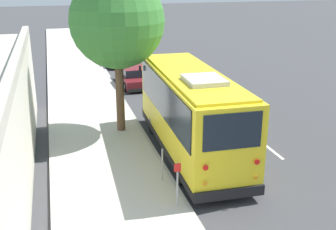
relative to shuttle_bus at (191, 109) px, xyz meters
name	(u,v)px	position (x,y,z in m)	size (l,w,h in m)	color
ground_plane	(188,141)	(1.24, -0.29, -1.96)	(160.00, 160.00, 0.00)	#3D3D3F
sidewalk_slab	(100,149)	(1.24, 3.64, -1.89)	(80.00, 4.21, 0.15)	beige
curb_strip	(150,144)	(1.24, 1.46, -1.89)	(80.00, 0.14, 0.15)	#AAA69D
shuttle_bus	(191,109)	(0.00, 0.00, 0.00)	(9.00, 2.71, 3.64)	yellow
parked_sedan_maroon	(134,77)	(11.43, 0.17, -1.38)	(4.40, 1.88, 1.26)	maroon
parked_sedan_gray	(117,57)	(18.23, 0.22, -1.37)	(4.41, 1.87, 1.28)	slate
parked_sedan_white	(107,45)	(24.48, 0.16, -1.38)	(4.78, 2.03, 1.26)	silver
street_tree	(116,14)	(3.22, 2.41, 3.52)	(4.17, 4.17, 7.77)	brown
sign_post_near	(177,185)	(-4.19, 1.83, -1.03)	(0.06, 0.22, 1.52)	gray
sign_post_far	(162,165)	(-2.33, 1.83, -1.19)	(0.06, 0.06, 1.23)	gray
lane_stripe_mid	(269,148)	(-0.45, -3.46, -1.96)	(2.40, 0.14, 0.01)	silver
lane_stripe_ahead	(217,107)	(5.55, -3.46, -1.96)	(2.40, 0.14, 0.01)	silver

